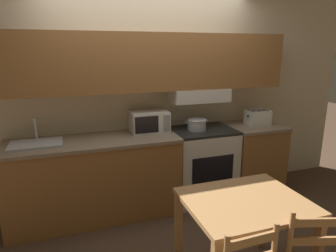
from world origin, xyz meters
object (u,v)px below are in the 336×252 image
at_px(cooking_pot, 197,124).
at_px(sink_basin, 36,143).
at_px(stove_range, 202,164).
at_px(toaster, 258,117).
at_px(microwave, 149,121).
at_px(dining_table, 245,213).

distance_m(cooking_pot, sink_basin, 1.79).
height_order(stove_range, sink_basin, sink_basin).
bearing_deg(cooking_pot, sink_basin, -179.92).
distance_m(stove_range, toaster, 0.95).
relative_size(toaster, sink_basin, 0.58).
xyz_separation_m(microwave, toaster, (1.41, -0.14, -0.03)).
xyz_separation_m(microwave, sink_basin, (-1.24, -0.14, -0.10)).
xyz_separation_m(toaster, sink_basin, (-2.65, -0.00, -0.08)).
xyz_separation_m(sink_basin, dining_table, (1.57, -1.41, -0.30)).
bearing_deg(stove_range, cooking_pot, -174.16).
relative_size(cooking_pot, toaster, 1.04).
relative_size(microwave, sink_basin, 0.86).
relative_size(toaster, dining_table, 0.32).
relative_size(stove_range, toaster, 3.05).
relative_size(cooking_pot, microwave, 0.71).
bearing_deg(stove_range, microwave, 168.82).
distance_m(stove_range, cooking_pot, 0.53).
height_order(cooking_pot, dining_table, cooking_pot).
bearing_deg(dining_table, stove_range, 77.72).
bearing_deg(sink_basin, dining_table, -41.99).
bearing_deg(dining_table, toaster, 52.64).
xyz_separation_m(cooking_pot, microwave, (-0.56, 0.14, 0.05)).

